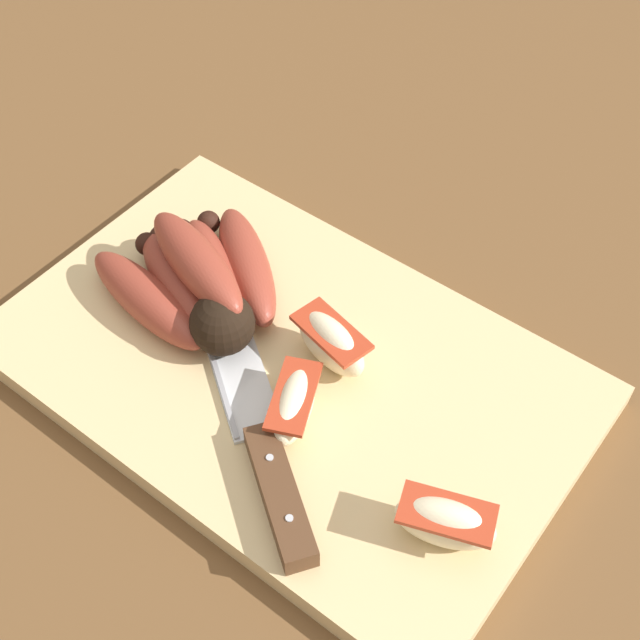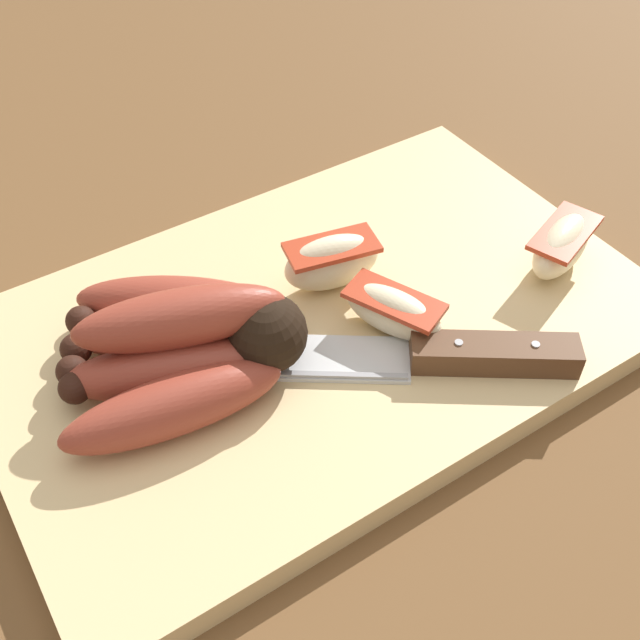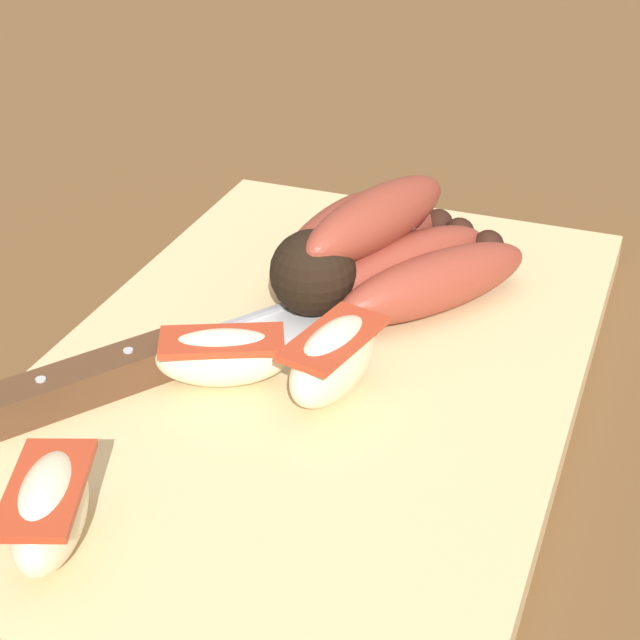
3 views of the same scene
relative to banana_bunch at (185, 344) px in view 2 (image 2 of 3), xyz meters
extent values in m
plane|color=brown|center=(-0.10, 0.02, -0.04)|extent=(6.00, 6.00, 0.00)
cube|color=#DBBC84|center=(-0.09, 0.01, -0.03)|extent=(0.42, 0.27, 0.02)
sphere|color=black|center=(-0.04, 0.02, 0.00)|extent=(0.05, 0.05, 0.05)
ellipsoid|color=brown|center=(-0.01, -0.04, -0.01)|extent=(0.12, 0.10, 0.03)
sphere|color=black|center=(0.04, -0.06, -0.01)|extent=(0.02, 0.02, 0.02)
ellipsoid|color=brown|center=(0.00, -0.01, -0.01)|extent=(0.13, 0.10, 0.03)
sphere|color=black|center=(0.05, -0.04, -0.01)|extent=(0.02, 0.02, 0.02)
ellipsoid|color=brown|center=(0.01, 0.01, -0.01)|extent=(0.13, 0.08, 0.03)
sphere|color=black|center=(0.06, -0.02, -0.01)|extent=(0.02, 0.02, 0.02)
ellipsoid|color=brown|center=(0.02, 0.03, -0.01)|extent=(0.13, 0.05, 0.03)
sphere|color=black|center=(0.06, -0.01, -0.01)|extent=(0.02, 0.02, 0.02)
ellipsoid|color=brown|center=(0.00, 0.00, 0.02)|extent=(0.13, 0.07, 0.03)
cylinder|color=white|center=(0.02, -0.01, 0.01)|extent=(0.02, 0.02, 0.00)
cube|color=silver|center=(-0.04, 0.02, -0.02)|extent=(0.17, 0.13, 0.00)
cube|color=#99999E|center=(-0.03, 0.03, -0.02)|extent=(0.15, 0.10, 0.00)
cube|color=#51331E|center=(-0.16, 0.10, -0.01)|extent=(0.09, 0.08, 0.02)
cylinder|color=#B2B2B7|center=(-0.17, 0.11, 0.00)|extent=(0.01, 0.01, 0.00)
cylinder|color=#B2B2B7|center=(-0.14, 0.08, 0.00)|extent=(0.01, 0.00, 0.00)
ellipsoid|color=beige|center=(-0.12, 0.04, -0.01)|extent=(0.05, 0.07, 0.03)
cube|color=#B2381E|center=(-0.12, 0.04, 0.00)|extent=(0.05, 0.07, 0.00)
ellipsoid|color=beige|center=(-0.25, 0.05, 0.00)|extent=(0.07, 0.05, 0.04)
cube|color=#B2381E|center=(-0.25, 0.05, 0.01)|extent=(0.07, 0.05, 0.00)
ellipsoid|color=beige|center=(-0.11, -0.02, 0.00)|extent=(0.07, 0.04, 0.04)
cube|color=#B2381E|center=(-0.11, -0.02, 0.01)|extent=(0.06, 0.04, 0.00)
camera|label=1|loc=(-0.34, 0.30, 0.49)|focal=49.03mm
camera|label=2|loc=(0.10, 0.29, 0.33)|focal=43.02mm
camera|label=3|loc=(-0.50, -0.16, 0.27)|focal=57.87mm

